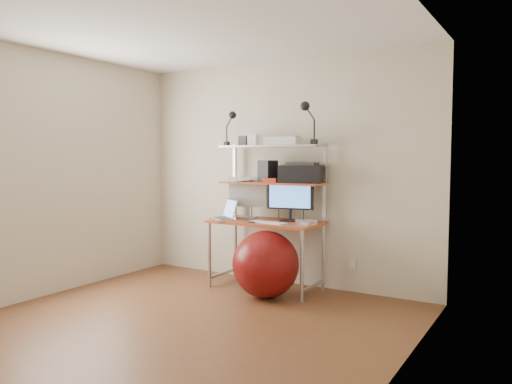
% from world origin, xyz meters
% --- Properties ---
extents(room, '(3.60, 3.60, 3.60)m').
position_xyz_m(room, '(0.00, 0.00, 1.25)').
color(room, brown).
rests_on(room, ground).
extents(computer_desk, '(1.20, 0.60, 1.57)m').
position_xyz_m(computer_desk, '(0.00, 1.50, 0.96)').
color(computer_desk, '#A74B20').
rests_on(computer_desk, ground).
extents(desktop, '(1.20, 0.60, 0.00)m').
position_xyz_m(desktop, '(0.00, 1.44, 0.74)').
color(desktop, '#A74B20').
rests_on(desktop, computer_desk).
extents(mid_shelf, '(1.18, 0.34, 0.00)m').
position_xyz_m(mid_shelf, '(0.00, 1.57, 1.15)').
color(mid_shelf, '#A74B20').
rests_on(mid_shelf, computer_desk).
extents(top_shelf, '(1.18, 0.34, 0.00)m').
position_xyz_m(top_shelf, '(0.00, 1.57, 1.55)').
color(top_shelf, '#ACACB1').
rests_on(top_shelf, computer_desk).
extents(floor, '(3.60, 3.60, 0.00)m').
position_xyz_m(floor, '(0.00, 0.00, 0.00)').
color(floor, brown).
rests_on(floor, ground).
extents(wall_outlet, '(0.08, 0.01, 0.12)m').
position_xyz_m(wall_outlet, '(0.85, 1.79, 0.30)').
color(wall_outlet, silver).
rests_on(wall_outlet, room).
extents(monitor_silver, '(0.44, 0.20, 0.49)m').
position_xyz_m(monitor_silver, '(-0.30, 1.55, 1.00)').
color(monitor_silver, '#A6A6AA').
rests_on(monitor_silver, desktop).
extents(monitor_black, '(0.50, 0.17, 0.50)m').
position_xyz_m(monitor_black, '(0.24, 1.55, 0.99)').
color(monitor_black, black).
rests_on(monitor_black, desktop).
extents(laptop, '(0.41, 0.39, 0.28)m').
position_xyz_m(laptop, '(-0.43, 1.32, 0.79)').
color(laptop, silver).
rests_on(laptop, desktop).
extents(keyboard, '(0.44, 0.18, 0.01)m').
position_xyz_m(keyboard, '(0.11, 1.29, 0.75)').
color(keyboard, silver).
rests_on(keyboard, desktop).
extents(mouse, '(0.10, 0.08, 0.02)m').
position_xyz_m(mouse, '(0.52, 1.32, 0.75)').
color(mouse, silver).
rests_on(mouse, desktop).
extents(mac_mini, '(0.27, 0.27, 0.04)m').
position_xyz_m(mac_mini, '(0.46, 1.52, 0.76)').
color(mac_mini, silver).
rests_on(mac_mini, desktop).
extents(phone, '(0.07, 0.13, 0.01)m').
position_xyz_m(phone, '(-0.06, 1.28, 0.74)').
color(phone, black).
rests_on(phone, desktop).
extents(printer, '(0.50, 0.38, 0.22)m').
position_xyz_m(printer, '(0.35, 1.61, 1.25)').
color(printer, black).
rests_on(printer, mid_shelf).
extents(nas_cube, '(0.20, 0.20, 0.24)m').
position_xyz_m(nas_cube, '(-0.07, 1.59, 1.27)').
color(nas_cube, black).
rests_on(nas_cube, mid_shelf).
extents(red_box, '(0.17, 0.13, 0.04)m').
position_xyz_m(red_box, '(0.02, 1.51, 1.17)').
color(red_box, '#AE351B').
rests_on(red_box, mid_shelf).
extents(scanner, '(0.39, 0.27, 0.10)m').
position_xyz_m(scanner, '(0.15, 1.55, 1.60)').
color(scanner, silver).
rests_on(scanner, top_shelf).
extents(box_white, '(0.11, 0.09, 0.12)m').
position_xyz_m(box_white, '(-0.21, 1.53, 1.61)').
color(box_white, silver).
rests_on(box_white, top_shelf).
extents(box_grey, '(0.12, 0.12, 0.11)m').
position_xyz_m(box_grey, '(-0.35, 1.58, 1.61)').
color(box_grey, '#303033').
rests_on(box_grey, top_shelf).
extents(clip_lamp_left, '(0.15, 0.08, 0.38)m').
position_xyz_m(clip_lamp_left, '(-0.47, 1.48, 1.83)').
color(clip_lamp_left, black).
rests_on(clip_lamp_left, top_shelf).
extents(clip_lamp_right, '(0.18, 0.10, 0.44)m').
position_xyz_m(clip_lamp_right, '(0.46, 1.47, 1.87)').
color(clip_lamp_right, black).
rests_on(clip_lamp_right, top_shelf).
extents(exercise_ball, '(0.68, 0.68, 0.68)m').
position_xyz_m(exercise_ball, '(0.17, 1.14, 0.34)').
color(exercise_ball, maroon).
rests_on(exercise_ball, floor).
extents(paper_stack, '(0.36, 0.41, 0.02)m').
position_xyz_m(paper_stack, '(-0.36, 1.57, 1.16)').
color(paper_stack, white).
rests_on(paper_stack, mid_shelf).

